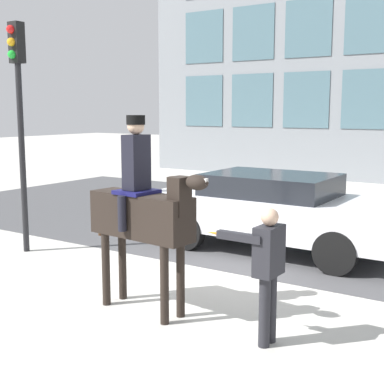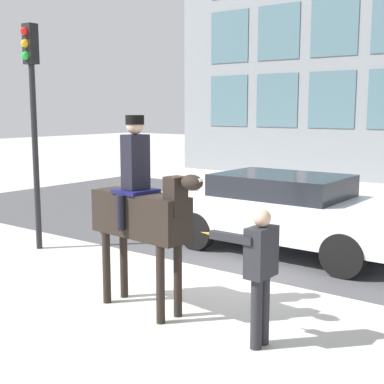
% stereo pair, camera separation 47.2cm
% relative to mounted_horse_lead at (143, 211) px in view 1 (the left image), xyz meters
% --- Properties ---
extents(ground_plane, '(80.00, 80.00, 0.00)m').
position_rel_mounted_horse_lead_xyz_m(ground_plane, '(-0.02, 1.58, -1.35)').
color(ground_plane, '#B2AFA8').
extents(road_surface, '(20.98, 8.50, 0.01)m').
position_rel_mounted_horse_lead_xyz_m(road_surface, '(-0.02, 6.33, -1.35)').
color(road_surface, '#444447').
rests_on(road_surface, ground_plane).
extents(mounted_horse_lead, '(1.90, 0.65, 2.57)m').
position_rel_mounted_horse_lead_xyz_m(mounted_horse_lead, '(0.00, 0.00, 0.00)').
color(mounted_horse_lead, black).
rests_on(mounted_horse_lead, ground_plane).
extents(pedestrian_bystander, '(0.83, 0.43, 1.58)m').
position_rel_mounted_horse_lead_xyz_m(pedestrian_bystander, '(1.79, -0.04, -0.42)').
color(pedestrian_bystander, '#232328').
rests_on(pedestrian_bystander, ground_plane).
extents(street_car_near_lane, '(4.65, 1.97, 1.46)m').
position_rel_mounted_horse_lead_xyz_m(street_car_near_lane, '(0.13, 3.81, -0.56)').
color(street_car_near_lane, silver).
rests_on(street_car_near_lane, ground_plane).
extents(traffic_light, '(0.24, 0.29, 4.19)m').
position_rel_mounted_horse_lead_xyz_m(traffic_light, '(-3.76, 1.16, 1.45)').
color(traffic_light, black).
rests_on(traffic_light, ground_plane).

